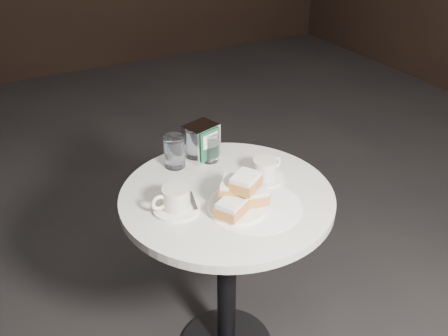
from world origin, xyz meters
TOP-DOWN VIEW (x-y plane):
  - cafe_table at (0.00, 0.00)m, footprint 0.70×0.70m
  - sugar_spill at (0.04, -0.10)m, footprint 0.40×0.40m
  - beignet_plate at (-0.01, -0.09)m, footprint 0.22×0.22m
  - coffee_cup_left at (-0.18, -0.00)m, footprint 0.16×0.15m
  - coffee_cup_right at (0.16, 0.02)m, footprint 0.16×0.16m
  - water_glass_left at (-0.08, 0.24)m, footprint 0.09×0.09m
  - water_glass_right at (0.05, 0.22)m, footprint 0.07×0.07m
  - napkin_dispenser at (0.03, 0.25)m, footprint 0.13×0.12m

SIDE VIEW (x-z plane):
  - cafe_table at x=0.00m, z-range 0.17..0.92m
  - sugar_spill at x=0.04m, z-range 0.74..0.75m
  - coffee_cup_right at x=0.16m, z-range 0.74..0.81m
  - coffee_cup_left at x=-0.18m, z-range 0.74..0.82m
  - beignet_plate at x=-0.01m, z-range 0.73..0.85m
  - water_glass_right at x=0.05m, z-range 0.74..0.85m
  - water_glass_left at x=-0.08m, z-range 0.74..0.86m
  - napkin_dispenser at x=0.03m, z-range 0.75..0.88m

